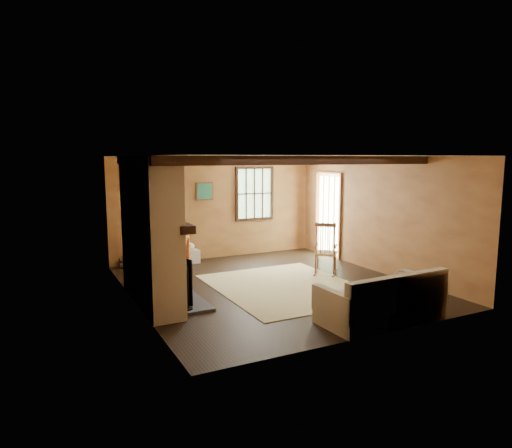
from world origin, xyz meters
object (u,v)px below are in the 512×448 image
rocking_chair (326,251)px  sofa (383,303)px  fireplace (151,237)px  laundry_basket (187,256)px  armchair (166,253)px

rocking_chair → sofa: bearing=112.9°
fireplace → sofa: fireplace is taller
rocking_chair → laundry_basket: rocking_chair is taller
armchair → fireplace: bearing=12.7°
laundry_basket → armchair: 0.82m
rocking_chair → armchair: bearing=10.9°
fireplace → rocking_chair: fireplace is taller
rocking_chair → laundry_basket: (-2.28, 2.17, -0.30)m
laundry_basket → armchair: armchair is taller
laundry_basket → fireplace: bearing=-119.2°
fireplace → laundry_basket: (1.40, 2.50, -0.95)m
sofa → laundry_basket: (-1.39, 4.88, -0.12)m
laundry_basket → armchair: bearing=-142.1°
sofa → armchair: sofa is taller
fireplace → armchair: 2.28m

